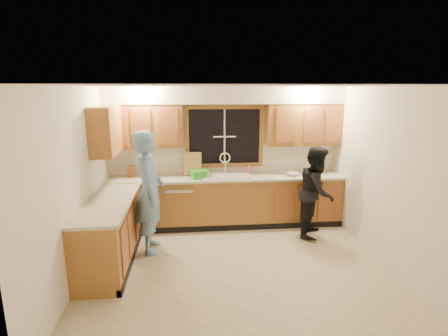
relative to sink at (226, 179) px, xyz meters
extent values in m
plane|color=#B9AB8E|center=(0.00, -1.60, -0.86)|extent=(4.20, 4.20, 0.00)
plane|color=silver|center=(0.00, -1.60, 1.64)|extent=(4.20, 4.20, 0.00)
plane|color=white|center=(0.00, 0.30, 0.39)|extent=(4.20, 0.00, 4.20)
plane|color=white|center=(-2.10, -1.60, 0.39)|extent=(0.00, 3.80, 3.80)
plane|color=white|center=(2.10, -1.60, 0.39)|extent=(0.00, 3.80, 3.80)
cube|color=#9E682E|center=(0.00, 0.00, -0.42)|extent=(4.20, 0.60, 0.88)
cube|color=#9E682E|center=(-1.80, -1.25, -0.42)|extent=(0.60, 1.90, 0.88)
cube|color=beige|center=(0.00, -0.02, 0.04)|extent=(4.20, 0.63, 0.04)
cube|color=beige|center=(-1.79, -1.25, 0.04)|extent=(0.63, 1.90, 0.04)
cube|color=#9E682E|center=(-1.43, 0.13, 0.96)|extent=(1.35, 0.33, 0.75)
cube|color=#9E682E|center=(1.43, 0.13, 0.96)|extent=(1.35, 0.33, 0.75)
cube|color=#9E682E|center=(-1.94, -0.48, 0.96)|extent=(0.33, 0.90, 0.75)
cube|color=white|center=(0.00, 0.12, 1.49)|extent=(4.20, 0.35, 0.30)
cube|color=black|center=(0.00, 0.29, 0.74)|extent=(1.30, 0.01, 1.00)
cube|color=#9E682E|center=(0.00, 0.28, 1.27)|extent=(1.44, 0.03, 0.07)
cube|color=#9E682E|center=(0.00, 0.28, 0.20)|extent=(1.44, 0.03, 0.07)
cube|color=#9E682E|center=(-0.69, 0.28, 0.74)|extent=(0.07, 0.03, 1.00)
cube|color=#9E682E|center=(0.69, 0.28, 0.74)|extent=(0.07, 0.03, 1.00)
cube|color=silver|center=(0.00, 0.00, 0.07)|extent=(0.86, 0.52, 0.03)
cube|color=silver|center=(-0.21, 0.00, -0.02)|extent=(0.38, 0.42, 0.18)
cube|color=silver|center=(0.21, 0.00, -0.02)|extent=(0.38, 0.42, 0.18)
cylinder|color=white|center=(0.00, 0.20, 0.22)|extent=(0.04, 0.04, 0.28)
torus|color=white|center=(0.00, 0.20, 0.36)|extent=(0.21, 0.03, 0.21)
cube|color=white|center=(-0.85, -0.01, -0.45)|extent=(0.60, 0.56, 0.82)
cube|color=white|center=(-1.80, -1.82, -0.41)|extent=(0.58, 0.75, 0.90)
imported|color=#6895C4|center=(-1.26, -0.92, 0.07)|extent=(0.50, 0.72, 1.87)
imported|color=black|center=(1.47, -0.61, -0.09)|extent=(0.86, 0.93, 1.54)
cube|color=#9E5A2B|center=(-1.69, 0.13, 0.16)|extent=(0.12, 0.10, 0.21)
cube|color=tan|center=(-0.60, 0.14, 0.27)|extent=(0.32, 0.13, 0.42)
cube|color=green|center=(-0.47, -0.06, 0.12)|extent=(0.35, 0.34, 0.14)
imported|color=#F45C97|center=(0.43, 0.16, 0.15)|extent=(0.09, 0.09, 0.18)
imported|color=silver|center=(1.22, -0.07, 0.08)|extent=(0.27, 0.27, 0.05)
cylinder|color=#B8A78D|center=(-0.29, -0.09, 0.12)|extent=(0.07, 0.07, 0.13)
cylinder|color=#B8A78D|center=(-0.34, -0.16, 0.12)|extent=(0.08, 0.08, 0.12)
camera|label=1|loc=(-0.62, -6.06, 1.61)|focal=28.00mm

